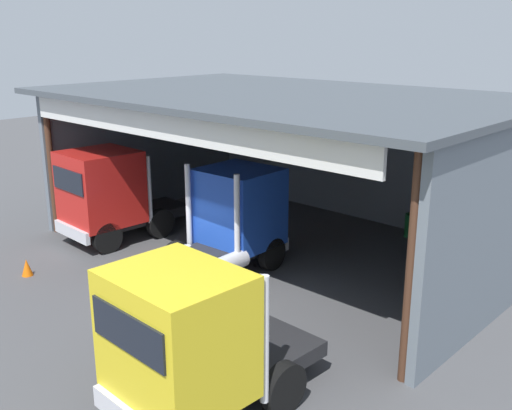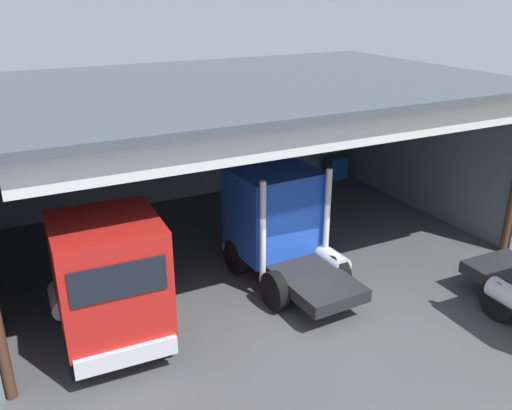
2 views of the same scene
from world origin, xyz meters
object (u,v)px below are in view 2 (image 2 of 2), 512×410
Objects in this scene: tool_cart at (337,168)px; oil_drum at (256,181)px; truck_blue_right_bay at (279,223)px; truck_red_yard_outside at (108,280)px.

oil_drum is at bearing 178.02° from tool_cart.
truck_blue_right_bay is at bearing -135.55° from tool_cart.
tool_cart is at bearing 42.50° from truck_blue_right_bay.
oil_drum is at bearing -132.59° from truck_red_yard_outside.
tool_cart is at bearing -144.55° from truck_red_yard_outside.
truck_red_yard_outside is at bearing -146.80° from tool_cart.
truck_blue_right_bay reaches higher than truck_red_yard_outside.
oil_drum is (2.80, 6.97, -1.31)m from truck_blue_right_bay.
oil_drum is (8.18, 8.22, -1.40)m from truck_red_yard_outside.
tool_cart reaches higher than oil_drum.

